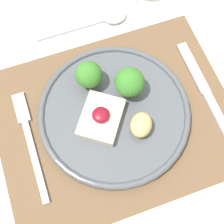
{
  "coord_description": "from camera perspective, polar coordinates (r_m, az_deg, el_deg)",
  "views": [
    {
      "loc": [
        -0.08,
        -0.2,
        1.34
      ],
      "look_at": [
        -0.0,
        0.01,
        0.8
      ],
      "focal_mm": 50.0,
      "sensor_mm": 36.0,
      "label": 1
    }
  ],
  "objects": [
    {
      "name": "fork",
      "position": [
        0.6,
        -14.93,
        -4.42
      ],
      "size": [
        0.02,
        0.22,
        0.01
      ],
      "rotation": [
        0.0,
        0.0,
        -0.02
      ],
      "color": "#B2B2B7",
      "rests_on": "placemat"
    },
    {
      "name": "dinner_plate",
      "position": [
        0.59,
        0.03,
        0.27
      ],
      "size": [
        0.29,
        0.29,
        0.08
      ],
      "color": "#4C5156",
      "rests_on": "placemat"
    },
    {
      "name": "knife",
      "position": [
        0.64,
        17.0,
        3.05
      ],
      "size": [
        0.02,
        0.22,
        0.01
      ],
      "rotation": [
        0.0,
        0.0,
        -0.04
      ],
      "color": "#B2B2B7",
      "rests_on": "placemat"
    },
    {
      "name": "spoon",
      "position": [
        0.71,
        -1.37,
        16.67
      ],
      "size": [
        0.2,
        0.04,
        0.02
      ],
      "rotation": [
        0.0,
        0.0,
        0.08
      ],
      "color": "#B2B2B7",
      "rests_on": "dining_table"
    },
    {
      "name": "placemat",
      "position": [
        0.6,
        0.64,
        -1.18
      ],
      "size": [
        0.45,
        0.36,
        0.0
      ],
      "primitive_type": "cube",
      "color": "brown",
      "rests_on": "dining_table"
    },
    {
      "name": "dining_table",
      "position": [
        0.68,
        0.57,
        -3.63
      ],
      "size": [
        1.45,
        1.19,
        0.77
      ],
      "color": "white",
      "rests_on": "ground_plane"
    },
    {
      "name": "ground_plane",
      "position": [
        1.35,
        0.29,
        -12.7
      ],
      "size": [
        8.0,
        8.0,
        0.0
      ],
      "primitive_type": "plane",
      "color": "gray"
    }
  ]
}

